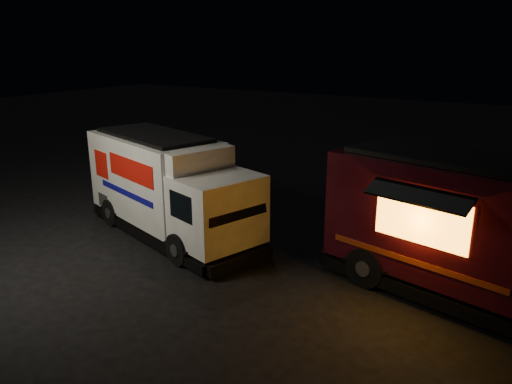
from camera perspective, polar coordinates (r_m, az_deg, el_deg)
The scene contains 3 objects.
ground at distance 14.36m, azimuth -8.82°, elevation -6.17°, with size 80.00×80.00×0.00m, color black.
white_truck at distance 14.72m, azimuth -9.63°, elevation 0.50°, with size 6.54×2.23×2.96m, color white, non-canonical shape.
red_truck at distance 11.85m, azimuth 24.40°, elevation -4.27°, with size 6.91×2.54×3.22m, color #3C0A13, non-canonical shape.
Camera 1 is at (8.65, -10.00, 5.59)m, focal length 35.00 mm.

